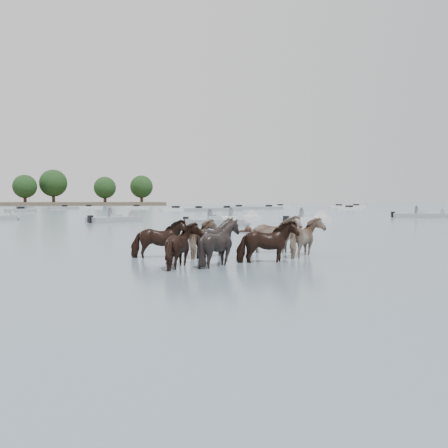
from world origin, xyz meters
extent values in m
plane|color=slate|center=(0.00, 0.00, 0.00)|extent=(400.00, 400.00, 0.00)
imported|color=black|center=(-2.51, 3.21, 0.54)|extent=(1.88, 0.93, 1.55)
imported|color=#896F5D|center=(-0.92, 3.33, 0.52)|extent=(1.36, 1.57, 1.52)
imported|color=black|center=(-0.54, 3.23, 0.56)|extent=(1.59, 1.45, 1.59)
imported|color=#A0836D|center=(1.70, 3.80, 0.58)|extent=(2.01, 1.06, 1.64)
imported|color=black|center=(-1.93, 0.89, 0.52)|extent=(1.31, 1.52, 1.52)
imported|color=black|center=(-0.89, 0.97, 0.57)|extent=(1.50, 1.34, 1.62)
imported|color=black|center=(0.66, 1.30, 0.54)|extent=(1.86, 0.86, 1.56)
imported|color=gray|center=(2.54, 2.53, 0.55)|extent=(1.77, 1.91, 1.58)
sphere|color=black|center=(3.70, 14.63, 0.12)|extent=(0.44, 0.44, 0.44)
cube|color=black|center=(3.45, 14.63, 0.02)|extent=(0.50, 0.22, 0.18)
cube|color=gray|center=(-4.31, 28.58, 0.20)|extent=(4.81, 4.21, 0.55)
cone|color=gray|center=(-2.39, 30.05, 0.20)|extent=(1.69, 1.82, 1.60)
cube|color=#99ADB7|center=(-4.31, 28.58, 0.55)|extent=(1.32, 1.38, 0.35)
cube|color=black|center=(-6.23, 27.11, 0.35)|extent=(0.49, 0.49, 0.60)
cylinder|color=#595966|center=(-4.71, 28.58, 0.75)|extent=(0.36, 0.36, 0.70)
sphere|color=#595966|center=(-4.71, 28.58, 1.20)|extent=(0.24, 0.24, 0.24)
cube|color=gray|center=(3.04, 21.48, 0.20)|extent=(4.79, 3.38, 0.55)
cone|color=gray|center=(5.09, 20.51, 0.20)|extent=(1.50, 1.83, 1.60)
cube|color=#99ADB7|center=(3.04, 21.48, 0.55)|extent=(1.20, 1.35, 0.35)
cube|color=black|center=(0.99, 22.45, 0.35)|extent=(0.47, 0.47, 0.60)
cylinder|color=#595966|center=(2.64, 21.48, 0.75)|extent=(0.36, 0.36, 0.70)
sphere|color=#595966|center=(2.64, 21.48, 1.20)|extent=(0.24, 0.24, 0.24)
cube|color=silver|center=(5.94, 27.04, 0.20)|extent=(5.06, 3.77, 0.55)
cone|color=silver|center=(8.09, 28.22, 0.20)|extent=(1.56, 1.84, 1.60)
cube|color=#99ADB7|center=(5.94, 27.04, 0.55)|extent=(1.24, 1.37, 0.35)
cube|color=black|center=(3.80, 25.86, 0.35)|extent=(0.48, 0.48, 0.60)
cylinder|color=#595966|center=(5.54, 27.04, 0.75)|extent=(0.36, 0.36, 0.70)
sphere|color=#595966|center=(5.54, 27.04, 1.20)|extent=(0.24, 0.24, 0.24)
cube|color=silver|center=(11.00, 23.44, 0.20)|extent=(4.72, 3.22, 0.55)
cone|color=silver|center=(13.04, 24.31, 0.20)|extent=(1.46, 1.82, 1.60)
cube|color=#99ADB7|center=(11.00, 23.44, 0.55)|extent=(1.18, 1.34, 0.35)
cube|color=black|center=(8.95, 22.56, 0.35)|extent=(0.46, 0.46, 0.60)
cylinder|color=#595966|center=(10.60, 23.44, 0.75)|extent=(0.36, 0.36, 0.70)
sphere|color=#595966|center=(10.60, 23.44, 1.20)|extent=(0.24, 0.24, 0.24)
cube|color=gray|center=(27.17, 31.60, 0.20)|extent=(5.74, 3.27, 0.55)
cone|color=gray|center=(29.79, 30.72, 0.20)|extent=(1.36, 1.80, 1.60)
cube|color=#99ADB7|center=(27.17, 31.60, 0.55)|extent=(1.11, 1.32, 0.35)
cube|color=black|center=(24.55, 32.47, 0.35)|extent=(0.44, 0.44, 0.60)
cylinder|color=#595966|center=(26.77, 31.60, 0.75)|extent=(0.36, 0.36, 0.70)
sphere|color=#595966|center=(26.77, 31.60, 1.20)|extent=(0.24, 0.24, 0.24)
cone|color=gray|center=(-13.49, 34.90, 0.20)|extent=(1.36, 1.80, 1.60)
cube|color=gray|center=(-18.73, 63.43, 0.22)|extent=(4.64, 3.08, 0.60)
cube|color=black|center=(-18.73, 63.43, 0.60)|extent=(1.31, 1.31, 0.50)
cube|color=gray|center=(-14.56, 83.00, 0.22)|extent=(5.43, 2.12, 0.60)
cube|color=black|center=(-14.56, 83.00, 0.60)|extent=(1.11, 1.11, 0.50)
cube|color=silver|center=(-10.18, 84.43, 0.22)|extent=(5.42, 2.42, 0.60)
cube|color=black|center=(-10.18, 84.43, 0.60)|extent=(1.16, 1.16, 0.50)
cube|color=silver|center=(-0.79, 83.31, 0.22)|extent=(5.27, 3.30, 0.60)
cube|color=black|center=(-0.79, 83.31, 0.60)|extent=(1.30, 1.30, 0.50)
cube|color=silver|center=(4.96, 64.57, 0.22)|extent=(5.66, 3.34, 0.60)
cube|color=black|center=(4.96, 64.57, 0.60)|extent=(1.29, 1.29, 0.50)
cube|color=gray|center=(8.51, 62.60, 0.22)|extent=(4.78, 2.78, 0.60)
cube|color=black|center=(8.51, 62.60, 0.60)|extent=(1.25, 1.25, 0.50)
cube|color=gray|center=(13.56, 64.36, 0.22)|extent=(5.37, 1.65, 0.60)
cube|color=black|center=(13.56, 64.36, 0.60)|extent=(1.03, 1.03, 0.50)
cube|color=gray|center=(18.83, 77.09, 0.22)|extent=(6.07, 2.39, 0.60)
cube|color=black|center=(18.83, 77.09, 0.60)|extent=(1.14, 1.14, 0.50)
cube|color=gray|center=(24.38, 75.03, 0.22)|extent=(5.72, 2.27, 0.60)
cube|color=black|center=(24.38, 75.03, 0.60)|extent=(1.13, 1.13, 0.50)
cube|color=silver|center=(31.60, 89.23, 0.22)|extent=(4.49, 1.70, 0.60)
cube|color=black|center=(31.60, 89.23, 0.60)|extent=(1.04, 1.04, 0.50)
cube|color=silver|center=(36.40, 65.31, 0.22)|extent=(5.16, 1.63, 0.60)
cube|color=black|center=(36.40, 65.31, 0.60)|extent=(1.02, 1.02, 0.50)
cube|color=silver|center=(44.11, 85.16, 0.22)|extent=(5.65, 2.65, 0.60)
cube|color=black|center=(44.11, 85.16, 0.60)|extent=(1.19, 1.19, 0.50)
cube|color=silver|center=(48.83, 86.05, 0.22)|extent=(5.44, 3.43, 0.60)
cube|color=black|center=(48.83, 86.05, 0.60)|extent=(1.31, 1.31, 0.50)
cylinder|color=#382619|center=(-33.38, 144.65, 1.65)|extent=(1.00, 1.00, 3.30)
sphere|color=black|center=(-33.38, 144.65, 5.96)|extent=(7.34, 7.34, 7.34)
cylinder|color=#382619|center=(-25.59, 149.91, 2.00)|extent=(1.00, 1.00, 4.00)
sphere|color=black|center=(-25.59, 149.91, 7.23)|extent=(8.90, 8.90, 8.90)
cylinder|color=#382619|center=(-8.98, 143.52, 1.58)|extent=(1.00, 1.00, 3.15)
sphere|color=black|center=(-8.98, 143.52, 5.69)|extent=(7.01, 7.01, 7.01)
cylinder|color=#382619|center=(2.90, 149.14, 1.72)|extent=(1.00, 1.00, 3.43)
sphere|color=black|center=(2.90, 149.14, 6.20)|extent=(7.63, 7.63, 7.63)
camera|label=1|loc=(-3.70, -12.48, 1.96)|focal=37.59mm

